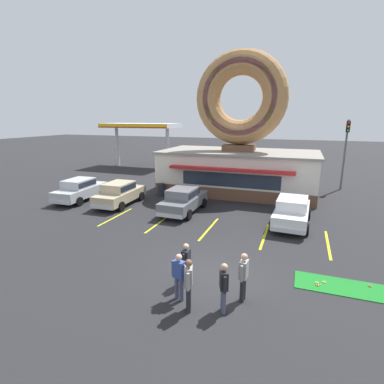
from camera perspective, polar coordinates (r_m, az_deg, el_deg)
ground_plane at (r=11.84m, az=3.37°, el=-16.08°), size 160.00×160.00×0.00m
donut_shop_building at (r=24.36m, az=8.92°, el=8.62°), size 12.30×6.75×10.96m
putting_mat at (r=12.52m, az=26.96°, el=-15.86°), size 3.36×1.28×0.03m
mini_donut_near_left at (r=12.35m, az=22.66°, el=-15.63°), size 0.13×0.13×0.04m
mini_donut_near_right at (r=12.49m, az=23.88°, el=-15.41°), size 0.13×0.13×0.04m
mini_donut_mid_left at (r=12.19m, az=22.78°, el=-16.04°), size 0.13×0.13×0.04m
mini_donut_mid_centre at (r=12.96m, az=30.78°, el=-15.12°), size 0.13×0.13×0.04m
golf_ball at (r=12.25m, az=23.23°, el=-15.91°), size 0.04×0.04×0.04m
car_silver at (r=23.46m, az=-20.57°, el=0.59°), size 2.15×4.64×1.60m
car_grey at (r=19.19m, az=-1.63°, el=-1.34°), size 2.04×4.59×1.60m
car_champagne at (r=21.43m, az=-13.60°, el=-0.10°), size 2.07×4.60×1.60m
car_white at (r=17.80m, az=18.49°, el=-3.30°), size 2.12×4.63×1.60m
pedestrian_blue_sweater_man at (r=10.28m, az=9.78°, el=-15.28°), size 0.27×0.59×1.69m
pedestrian_hooded_kid at (r=9.65m, az=-0.66°, el=-16.87°), size 0.34×0.57×1.75m
pedestrian_leather_jacket_man at (r=10.21m, az=-2.50°, el=-15.47°), size 0.58×0.34×1.64m
pedestrian_clipboard_woman at (r=11.08m, az=-1.14°, el=-13.18°), size 0.25×0.60×1.58m
pedestrian_beanie_man at (r=9.69m, az=6.07°, el=-17.28°), size 0.36×0.56×1.64m
trash_bin at (r=23.45m, az=-5.87°, el=0.48°), size 0.57×0.57×0.97m
traffic_light_pole at (r=27.89m, az=27.23°, el=7.85°), size 0.28×0.47×5.80m
gas_station_canopy at (r=37.54m, az=-9.72°, el=12.10°), size 9.00×4.46×5.30m
parking_stripe_far_left at (r=19.09m, az=-14.28°, el=-4.58°), size 0.12×3.60×0.01m
parking_stripe_left at (r=17.63m, az=-6.15°, el=-5.77°), size 0.12×3.60×0.01m
parking_stripe_mid_left at (r=16.59m, az=3.26°, el=-7.00°), size 0.12×3.60×0.01m
parking_stripe_centre at (r=16.04m, az=13.67°, el=-8.13°), size 0.12×3.60×0.01m
parking_stripe_mid_right at (r=16.05m, az=24.48°, el=-9.03°), size 0.12×3.60×0.01m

